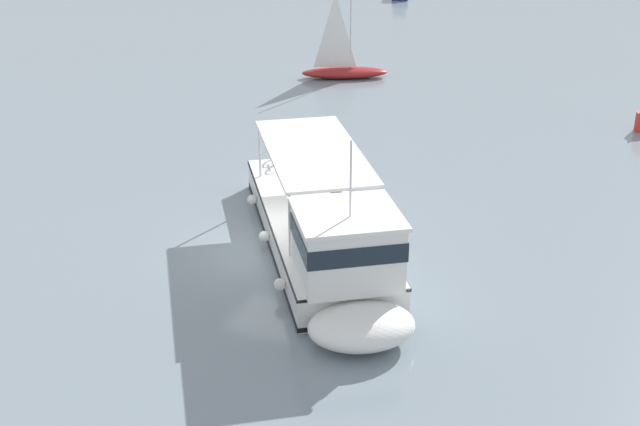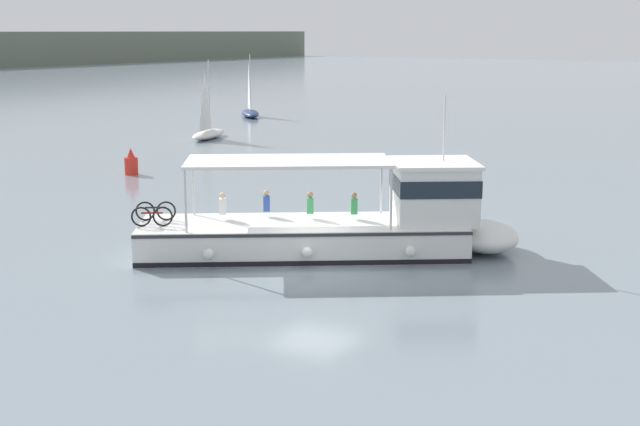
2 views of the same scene
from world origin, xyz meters
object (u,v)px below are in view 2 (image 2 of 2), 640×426
sailboat_horizon_west (208,131)px  channel_buoy (131,164)px  sailboat_far_left (250,111)px  ferry_main (350,224)px

sailboat_horizon_west → channel_buoy: sailboat_horizon_west is taller
channel_buoy → sailboat_far_left: bearing=26.1°
sailboat_horizon_west → channel_buoy: 15.67m
ferry_main → channel_buoy: bearing=66.2°
ferry_main → sailboat_far_left: bearing=41.4°
sailboat_far_left → channel_buoy: sailboat_far_left is taller
sailboat_horizon_west → sailboat_far_left: size_ratio=1.00×
channel_buoy → sailboat_horizon_west: bearing=25.4°
ferry_main → sailboat_horizon_west: size_ratio=2.24×
ferry_main → sailboat_horizon_west: 33.25m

